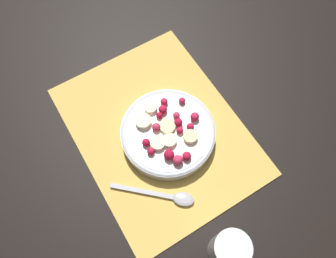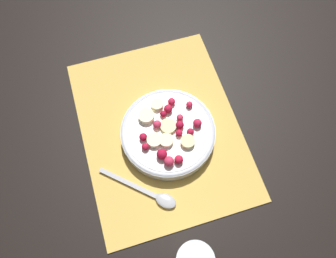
# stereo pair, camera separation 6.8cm
# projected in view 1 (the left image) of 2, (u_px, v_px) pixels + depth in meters

# --- Properties ---
(ground_plane) EXTENTS (3.00, 3.00, 0.00)m
(ground_plane) POSITION_uv_depth(u_px,v_px,m) (158.00, 131.00, 0.73)
(ground_plane) COLOR black
(placemat) EXTENTS (0.44, 0.34, 0.01)m
(placemat) POSITION_uv_depth(u_px,v_px,m) (158.00, 130.00, 0.72)
(placemat) COLOR #E0B251
(placemat) RESTS_ON ground_plane
(fruit_bowl) EXTENTS (0.20, 0.20, 0.05)m
(fruit_bowl) POSITION_uv_depth(u_px,v_px,m) (168.00, 133.00, 0.70)
(fruit_bowl) COLOR silver
(fruit_bowl) RESTS_ON placemat
(spoon) EXTENTS (0.13, 0.14, 0.01)m
(spoon) POSITION_uv_depth(u_px,v_px,m) (170.00, 196.00, 0.66)
(spoon) COLOR #B2B2B7
(spoon) RESTS_ON placemat
(drinking_glass) EXTENTS (0.06, 0.06, 0.10)m
(drinking_glass) POSITION_uv_depth(u_px,v_px,m) (228.00, 250.00, 0.58)
(drinking_glass) COLOR white
(drinking_glass) RESTS_ON ground_plane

